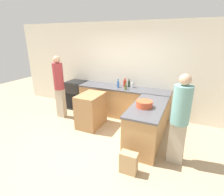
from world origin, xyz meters
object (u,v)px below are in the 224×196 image
Objects in this scene: range_oven at (77,95)px; olive_oil_bottle at (126,87)px; person_at_peninsula at (180,117)px; person_by_range at (59,84)px; mixing_bowl at (144,104)px; wine_bottle_dark at (129,84)px; vinegar_bottle_clear at (133,85)px; island_table at (91,110)px; paper_bag at (129,163)px; hot_sauce_bottle at (125,83)px; water_bottle_blue at (118,84)px.

range_oven is 4.68× the size of olive_oil_bottle.
range_oven is 3.68m from person_at_peninsula.
mixing_bowl is at bearing -8.53° from person_by_range.
wine_bottle_dark reaches higher than mixing_bowl.
wine_bottle_dark is (-0.12, 0.03, 0.02)m from vinegar_bottle_clear.
island_table is at bearing -131.65° from olive_oil_bottle.
wine_bottle_dark is 0.60× the size of paper_bag.
range_oven is 1.88m from olive_oil_bottle.
hot_sauce_bottle is (-0.24, -0.00, 0.02)m from vinegar_bottle_clear.
vinegar_bottle_clear is 0.11× the size of person_by_range.
hot_sauce_bottle is (-0.93, 1.32, 0.03)m from mixing_bowl.
person_at_peninsula reaches higher than olive_oil_bottle.
person_at_peninsula reaches higher than paper_bag.
olive_oil_bottle is at bearing -5.42° from range_oven.
person_by_range is at bearing -151.29° from wine_bottle_dark.
water_bottle_blue is 2.52m from paper_bag.
hot_sauce_bottle is at bearing 3.95° from range_oven.
olive_oil_bottle reaches higher than paper_bag.
hot_sauce_bottle reaches higher than range_oven.
water_bottle_blue is at bearing 132.76° from mixing_bowl.
hot_sauce_bottle is at bearing -179.21° from vinegar_bottle_clear.
person_by_range reaches higher than paper_bag.
mixing_bowl is 1.61m from hot_sauce_bottle.
vinegar_bottle_clear is 0.31m from olive_oil_bottle.
wine_bottle_dark reaches higher than range_oven.
person_at_peninsula reaches higher than vinegar_bottle_clear.
vinegar_bottle_clear is 0.24m from hot_sauce_bottle.
vinegar_bottle_clear is at bearing 0.79° from hot_sauce_bottle.
range_oven is 0.52× the size of person_at_peninsula.
island_table is 4.56× the size of vinegar_bottle_clear.
island_table is at bearing 169.66° from mixing_bowl.
wine_bottle_dark is at bearing 13.93° from hot_sauce_bottle.
water_bottle_blue is at bearing 140.40° from person_at_peninsula.
vinegar_bottle_clear is at bearing -12.60° from wine_bottle_dark.
person_at_peninsula reaches higher than island_table.
hot_sauce_bottle is (0.15, 0.16, -0.00)m from water_bottle_blue.
mixing_bowl reaches higher than paper_bag.
mixing_bowl is at bearing -62.51° from vinegar_bottle_clear.
hot_sauce_bottle is 0.15× the size of person_at_peninsula.
island_table is (1.12, -0.94, -0.01)m from range_oven.
olive_oil_bottle is (0.02, -0.31, -0.02)m from wine_bottle_dark.
range_oven is at bearing 91.54° from person_by_range.
person_at_peninsula is (1.52, -1.36, -0.03)m from olive_oil_bottle.
island_table is 1.23m from person_by_range.
wine_bottle_dark is 1.25× the size of olive_oil_bottle.
person_at_peninsula is (1.41, -1.65, -0.03)m from vinegar_bottle_clear.
water_bottle_blue is 1.30× the size of vinegar_bottle_clear.
paper_bag is (-0.71, -0.64, -0.74)m from person_at_peninsula.
water_bottle_blue is (1.51, -0.04, 0.54)m from range_oven.
olive_oil_bottle reaches higher than range_oven.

